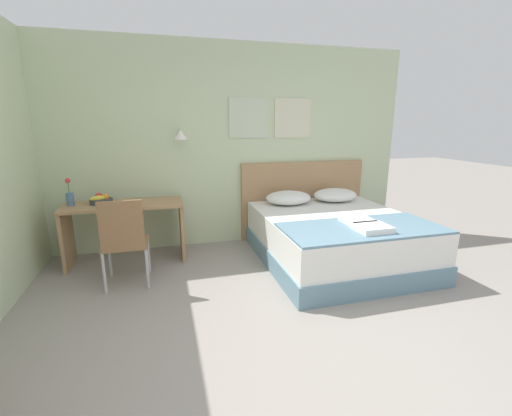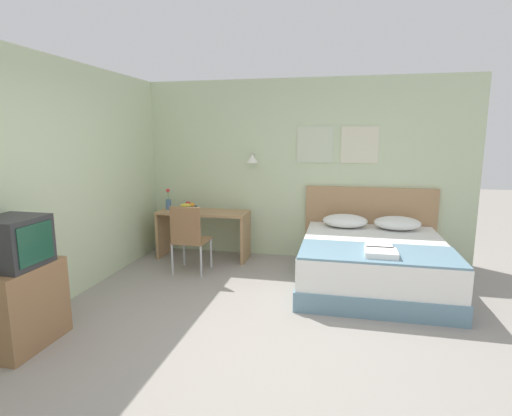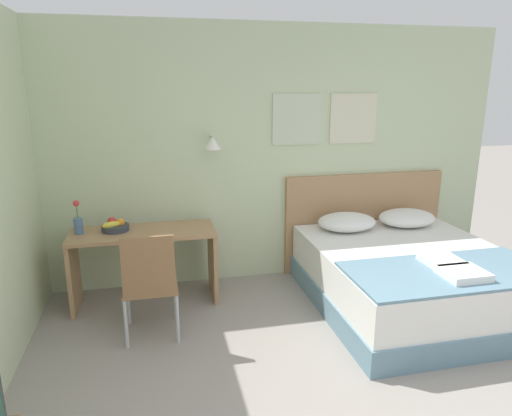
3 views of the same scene
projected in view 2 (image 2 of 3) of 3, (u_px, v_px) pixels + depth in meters
ground_plane at (247, 347)px, 3.50m from camera, size 24.00×24.00×0.00m
wall_back at (291, 169)px, 5.97m from camera, size 5.21×0.31×2.65m
wall_left at (6, 192)px, 3.64m from camera, size 0.06×5.79×2.65m
bed at (373, 264)px, 4.89m from camera, size 1.72×1.96×0.57m
headboard at (369, 225)px, 5.81m from camera, size 1.84×0.06×1.10m
pillow_left at (345, 221)px, 5.56m from camera, size 0.61×0.48×0.18m
pillow_right at (397, 223)px, 5.41m from camera, size 0.61×0.48×0.18m
throw_blanket at (378, 253)px, 4.29m from camera, size 1.67×0.78×0.02m
folded_towel_near_foot at (379, 246)px, 4.41m from camera, size 0.28×0.33×0.06m
folded_towel_mid_bed at (381, 253)px, 4.15m from camera, size 0.33×0.29×0.06m
desk at (204, 224)px, 5.99m from camera, size 1.34×0.54×0.72m
desk_chair at (188, 235)px, 5.28m from camera, size 0.44×0.44×0.93m
fruit_bowl at (189, 207)px, 6.06m from camera, size 0.25×0.25×0.12m
flower_vase at (168, 202)px, 6.09m from camera, size 0.08×0.08×0.32m
tv_stand at (20, 306)px, 3.48m from camera, size 0.47×0.70×0.73m
television at (13, 242)px, 3.38m from camera, size 0.46×0.48×0.43m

